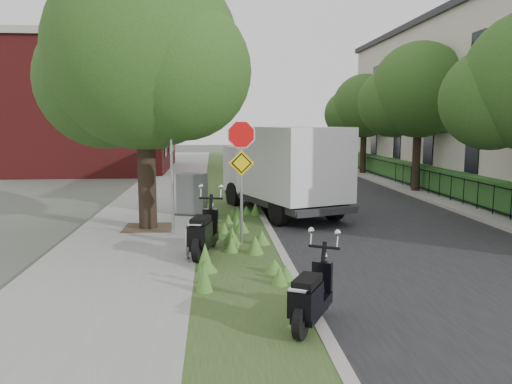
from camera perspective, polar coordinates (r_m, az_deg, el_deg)
ground at (r=12.26m, az=5.12°, el=-7.01°), size 120.00×120.00×0.00m
sidewalk_near at (r=21.99m, az=-10.50°, el=-0.29°), size 3.50×60.00×0.12m
verge at (r=21.89m, az=-3.32°, el=-0.20°), size 2.00×60.00×0.12m
kerb_near at (r=21.94m, az=-0.71°, el=-0.16°), size 0.20×60.00×0.13m
road at (r=22.47m, az=8.23°, el=-0.20°), size 7.00×60.00×0.01m
kerb_far at (r=23.51m, az=16.57°, el=0.05°), size 0.20×60.00×0.13m
footpath_far at (r=24.18m, az=20.32°, el=0.09°), size 3.20×60.00×0.12m
street_tree_main at (r=14.75m, az=-13.03°, el=14.15°), size 6.21×5.54×7.66m
bare_post at (r=13.55m, az=-9.61°, el=3.44°), size 0.08×0.08×4.00m
bike_hoop at (r=11.39m, az=-7.87°, el=-5.64°), size 0.06×0.78×0.77m
sign_assembly at (r=12.29m, az=-1.68°, el=4.06°), size 0.94×0.08×3.22m
fence_far at (r=23.70m, az=18.20°, el=1.52°), size 0.04×24.00×1.00m
hedge_far at (r=23.98m, az=19.74°, el=1.52°), size 1.00×24.00×1.10m
brick_building at (r=34.48m, az=-17.56°, el=9.33°), size 9.40×10.40×8.30m
far_tree_b at (r=23.54m, az=17.95°, el=10.51°), size 4.83×4.31×6.56m
far_tree_c at (r=31.06m, az=12.16°, el=9.24°), size 4.37×3.89×5.93m
scooter_near at (r=11.47m, az=-6.10°, el=-5.09°), size 0.70×1.96×0.94m
scooter_far at (r=7.60m, az=6.17°, el=-12.40°), size 0.95×1.58×0.83m
box_truck at (r=17.01m, az=3.23°, el=2.94°), size 4.00×6.08×2.57m
utility_cabinet at (r=16.68m, az=-7.30°, el=-0.32°), size 1.19×0.98×1.37m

